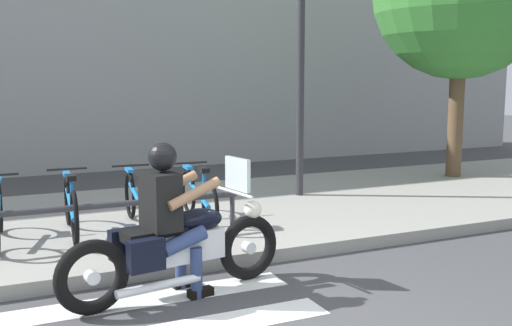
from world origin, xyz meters
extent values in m
cube|color=gray|center=(0.00, 4.27, 0.07)|extent=(24.00, 4.40, 0.15)
cube|color=white|center=(-0.81, 1.60, 0.00)|extent=(2.80, 0.40, 0.01)
torus|color=black|center=(0.31, 1.71, 0.33)|extent=(0.67, 0.23, 0.66)
cylinder|color=silver|center=(0.31, 1.71, 0.33)|extent=(0.13, 0.12, 0.12)
torus|color=black|center=(-1.28, 1.44, 0.33)|extent=(0.67, 0.23, 0.66)
cylinder|color=silver|center=(-1.28, 1.44, 0.33)|extent=(0.13, 0.12, 0.12)
cube|color=silver|center=(-0.48, 1.58, 0.47)|extent=(0.92, 0.42, 0.28)
ellipsoid|color=black|center=(-0.27, 1.61, 0.69)|extent=(0.56, 0.36, 0.22)
cube|color=black|center=(-0.70, 1.54, 0.62)|extent=(0.60, 0.37, 0.10)
cube|color=black|center=(-0.91, 1.73, 0.51)|extent=(0.34, 0.17, 0.28)
cube|color=black|center=(-0.84, 1.29, 0.51)|extent=(0.34, 0.17, 0.28)
cylinder|color=silver|center=(0.15, 1.68, 0.91)|extent=(0.13, 0.62, 0.03)
sphere|color=white|center=(0.36, 1.72, 0.71)|extent=(0.18, 0.18, 0.18)
cube|color=silver|center=(0.18, 1.69, 1.09)|extent=(0.11, 0.40, 0.32)
cylinder|color=silver|center=(-0.72, 1.36, 0.20)|extent=(0.80, 0.21, 0.08)
cube|color=black|center=(-0.63, 1.55, 0.92)|extent=(0.32, 0.44, 0.52)
sphere|color=black|center=(-0.60, 1.56, 1.32)|extent=(0.26, 0.26, 0.26)
cylinder|color=#9E7051|center=(-0.44, 1.81, 1.00)|extent=(0.53, 0.18, 0.26)
cylinder|color=#9E7051|center=(-0.37, 1.37, 1.00)|extent=(0.53, 0.18, 0.26)
cylinder|color=navy|center=(-0.51, 1.74, 0.56)|extent=(0.46, 0.21, 0.24)
cylinder|color=navy|center=(-0.39, 1.76, 0.24)|extent=(0.11, 0.11, 0.48)
cube|color=black|center=(-0.35, 1.76, 0.04)|extent=(0.25, 0.14, 0.08)
cylinder|color=navy|center=(-0.46, 1.42, 0.56)|extent=(0.46, 0.21, 0.24)
cylinder|color=navy|center=(-0.34, 1.44, 0.24)|extent=(0.11, 0.11, 0.48)
cube|color=black|center=(-0.30, 1.45, 0.04)|extent=(0.25, 0.14, 0.08)
torus|color=black|center=(-1.14, 4.13, 0.47)|extent=(0.08, 0.64, 0.64)
torus|color=black|center=(-1.20, 3.09, 0.47)|extent=(0.08, 0.64, 0.64)
cylinder|color=blue|center=(-1.17, 3.61, 0.54)|extent=(0.11, 0.93, 0.25)
cylinder|color=blue|center=(-1.18, 3.35, 0.70)|extent=(0.04, 0.04, 0.39)
cube|color=black|center=(-1.18, 3.35, 0.90)|extent=(0.11, 0.20, 0.06)
cylinder|color=black|center=(-1.15, 4.02, 0.90)|extent=(0.48, 0.05, 0.03)
cube|color=blue|center=(-1.14, 4.13, 0.82)|extent=(0.09, 0.28, 0.04)
torus|color=black|center=(-0.34, 4.16, 0.47)|extent=(0.08, 0.63, 0.63)
torus|color=black|center=(-0.40, 3.06, 0.47)|extent=(0.08, 0.63, 0.63)
cylinder|color=blue|center=(-0.37, 3.61, 0.54)|extent=(0.11, 0.98, 0.26)
cylinder|color=blue|center=(-0.38, 3.34, 0.70)|extent=(0.04, 0.04, 0.39)
cube|color=black|center=(-0.38, 3.34, 0.89)|extent=(0.11, 0.20, 0.06)
cylinder|color=black|center=(-0.35, 4.05, 0.89)|extent=(0.48, 0.05, 0.03)
cube|color=blue|center=(-0.34, 4.16, 0.81)|extent=(0.09, 0.28, 0.04)
torus|color=black|center=(0.46, 4.12, 0.47)|extent=(0.08, 0.62, 0.62)
torus|color=black|center=(0.40, 3.10, 0.47)|extent=(0.08, 0.62, 0.62)
cylinder|color=blue|center=(0.43, 3.61, 0.53)|extent=(0.11, 0.91, 0.25)
cylinder|color=blue|center=(0.42, 3.36, 0.69)|extent=(0.04, 0.04, 0.38)
cube|color=black|center=(0.42, 3.36, 0.88)|extent=(0.11, 0.20, 0.06)
cylinder|color=black|center=(0.45, 4.02, 0.88)|extent=(0.48, 0.05, 0.03)
cube|color=blue|center=(0.46, 4.12, 0.81)|extent=(0.09, 0.28, 0.04)
cylinder|color=#333338|center=(-0.77, 3.06, 0.60)|extent=(3.00, 0.07, 0.07)
cylinder|color=#333338|center=(0.68, 3.06, 0.38)|extent=(0.06, 0.06, 0.45)
cylinder|color=#2D2D33|center=(2.51, 4.67, 2.13)|extent=(0.12, 0.12, 4.26)
cylinder|color=brown|center=(6.09, 5.07, 1.24)|extent=(0.28, 0.28, 2.48)
camera|label=1|loc=(-2.01, -3.56, 2.02)|focal=41.41mm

